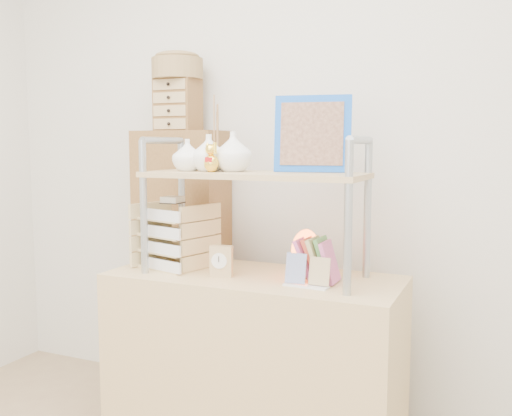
% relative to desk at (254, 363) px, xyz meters
% --- Properties ---
extents(desk, '(1.20, 0.50, 0.75)m').
position_rel_desk_xyz_m(desk, '(0.00, 0.00, 0.00)').
color(desk, tan).
rests_on(desk, ground).
extents(cabinet, '(0.45, 0.24, 1.35)m').
position_rel_desk_xyz_m(cabinet, '(-0.57, 0.37, 0.30)').
color(cabinet, brown).
rests_on(cabinet, ground).
extents(hutch, '(0.90, 0.34, 0.73)m').
position_rel_desk_xyz_m(hutch, '(-0.04, 0.01, 0.80)').
color(hutch, '#99A1A7').
rests_on(hutch, desk).
extents(letter_tray, '(0.31, 0.30, 0.31)m').
position_rel_desk_xyz_m(letter_tray, '(-0.38, -0.00, 0.50)').
color(letter_tray, tan).
rests_on(letter_tray, desk).
extents(salt_lamp, '(0.13, 0.12, 0.19)m').
position_rel_desk_xyz_m(salt_lamp, '(0.20, 0.07, 0.47)').
color(salt_lamp, brown).
rests_on(salt_lamp, desk).
extents(desk_clock, '(0.10, 0.06, 0.13)m').
position_rel_desk_xyz_m(desk_clock, '(-0.11, -0.08, 0.44)').
color(desk_clock, tan).
rests_on(desk_clock, desk).
extents(postcard_stand, '(0.18, 0.06, 0.12)m').
position_rel_desk_xyz_m(postcard_stand, '(0.26, -0.10, 0.41)').
color(postcard_stand, white).
rests_on(postcard_stand, desk).
extents(drawer_chest, '(0.20, 0.16, 0.25)m').
position_rel_desk_xyz_m(drawer_chest, '(-0.57, 0.35, 1.10)').
color(drawer_chest, brown).
rests_on(drawer_chest, cabinet).
extents(woven_basket, '(0.25, 0.25, 0.10)m').
position_rel_desk_xyz_m(woven_basket, '(-0.57, 0.35, 1.28)').
color(woven_basket, olive).
rests_on(woven_basket, drawer_chest).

